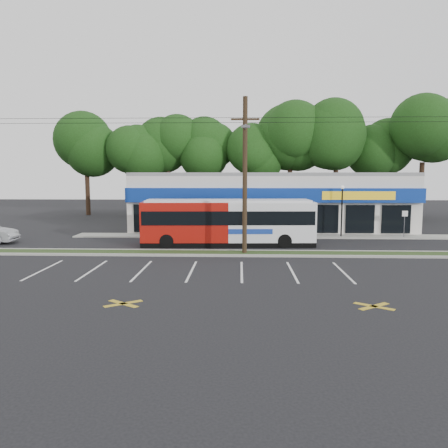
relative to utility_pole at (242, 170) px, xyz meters
name	(u,v)px	position (x,y,z in m)	size (l,w,h in m)	color
ground	(197,257)	(-2.83, -0.93, -5.41)	(120.00, 120.00, 0.00)	black
grass_strip	(198,253)	(-2.83, 0.07, -5.35)	(40.00, 1.60, 0.12)	#2B3E19
curb_south	(197,255)	(-2.83, -0.78, -5.34)	(40.00, 0.25, 0.14)	#9E9E93
curb_north	(200,251)	(-2.83, 0.92, -5.34)	(40.00, 0.25, 0.14)	#9E9E93
sidewalk	(268,236)	(2.17, 8.07, -5.36)	(32.00, 2.20, 0.10)	#9E9E93
strip_mall	(269,200)	(2.67, 14.99, -2.76)	(25.00, 12.55, 5.30)	silver
utility_pole	(242,170)	(0.00, 0.00, 0.00)	(50.00, 2.77, 10.00)	black
lamp_post	(342,205)	(8.17, 7.87, -2.74)	(0.30, 0.30, 4.25)	black
sign_post	(405,219)	(13.17, 7.65, -3.86)	(0.45, 0.10, 2.23)	#59595E
tree_line	(251,146)	(1.17, 25.07, 3.00)	(46.76, 6.76, 11.83)	black
metrobus	(228,221)	(-0.99, 3.57, -3.64)	(12.53, 3.20, 3.34)	#A2130C
car_dark	(284,229)	(3.45, 7.18, -4.68)	(1.72, 4.28, 1.46)	black
pedestrian_a	(231,230)	(-0.83, 5.26, -4.48)	(0.68, 0.44, 1.86)	silver
pedestrian_b	(301,229)	(4.64, 6.08, -4.51)	(0.87, 0.68, 1.80)	#B5ADA3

